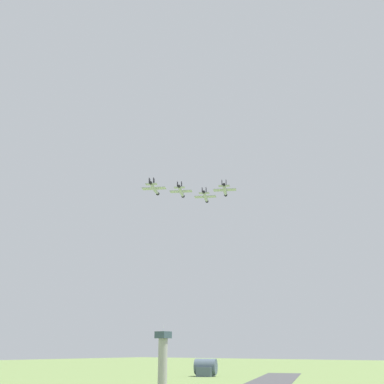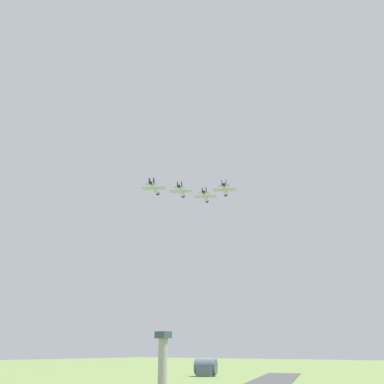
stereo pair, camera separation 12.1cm
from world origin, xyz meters
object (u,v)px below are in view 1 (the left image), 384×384
at_px(jet_left_wingman, 181,192).
at_px(control_tower, 163,357).
at_px(hangar, 206,368).
at_px(jet_right_wingman, 225,190).
at_px(jet_left_outer, 154,189).
at_px(jet_lead, 205,197).

bearing_deg(jet_left_wingman, control_tower, 28.07).
height_order(hangar, jet_left_wingman, jet_left_wingman).
height_order(control_tower, jet_right_wingman, jet_right_wingman).
height_order(control_tower, jet_left_outer, jet_left_outer).
bearing_deg(hangar, jet_lead, -166.37).
bearing_deg(jet_left_wingman, jet_lead, -41.48).
relative_size(jet_right_wingman, jet_left_outer, 0.98).
distance_m(jet_lead, jet_right_wingman, 16.31).
relative_size(hangar, jet_left_outer, 1.00).
bearing_deg(jet_left_outer, hangar, -4.06).
xyz_separation_m(hangar, jet_left_wingman, (101.64, 55.91, 84.49)).
height_order(jet_right_wingman, jet_left_outer, jet_right_wingman).
distance_m(control_tower, jet_right_wingman, 84.68).
distance_m(jet_lead, jet_left_wingman, 16.31).
xyz_separation_m(hangar, jet_lead, (85.70, 59.23, 85.31)).
distance_m(hangar, jet_lead, 134.65).
distance_m(control_tower, jet_left_wingman, 79.18).
relative_size(hangar, jet_right_wingman, 1.01).
height_order(jet_left_wingman, jet_left_outer, jet_left_wingman).
bearing_deg(jet_left_outer, jet_right_wingman, -68.16).
bearing_deg(jet_right_wingman, jet_left_wingman, 89.71).
bearing_deg(jet_right_wingman, hangar, 10.23).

